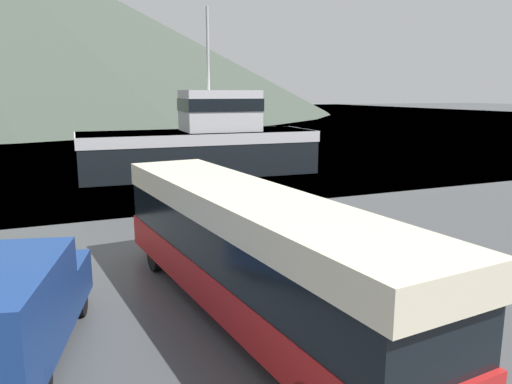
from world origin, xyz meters
TOP-DOWN VIEW (x-y plane):
  - water_surface at (0.00, 141.47)m, footprint 240.00×240.00m
  - tour_bus at (-2.62, 9.68)m, footprint 3.67×13.02m
  - delivery_van at (-8.08, 9.56)m, footprint 3.53×6.38m
  - fishing_boat at (3.17, 32.34)m, footprint 16.68×6.37m
  - storage_bin at (1.01, 8.78)m, footprint 1.14×1.01m

SIDE VIEW (x-z plane):
  - water_surface at x=0.00m, z-range 0.00..0.00m
  - storage_bin at x=1.01m, z-range 0.01..1.28m
  - delivery_van at x=-8.08m, z-range 0.07..2.41m
  - tour_bus at x=-2.62m, z-range 0.21..3.52m
  - fishing_boat at x=3.17m, z-range -3.47..7.97m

